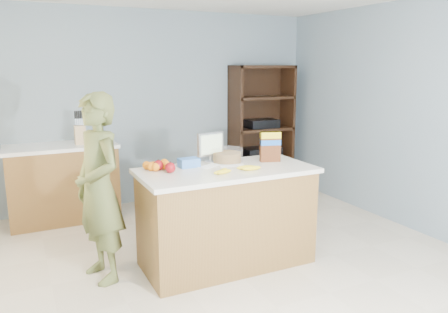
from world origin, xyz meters
name	(u,v)px	position (x,y,z in m)	size (l,w,h in m)	color
floor	(242,276)	(0.00, 0.00, 0.00)	(4.50, 5.00, 0.02)	beige
walls	(243,84)	(0.00, 0.00, 1.65)	(4.52, 5.02, 2.51)	gray
counter_peninsula	(226,220)	(0.00, 0.30, 0.42)	(1.56, 0.76, 0.90)	brown
back_cabinet	(63,182)	(-1.20, 2.20, 0.45)	(1.24, 0.62, 0.90)	brown
shelving_unit	(260,131)	(1.55, 2.35, 0.86)	(0.90, 0.40, 1.80)	black
person	(99,189)	(-1.08, 0.51, 0.80)	(0.58, 0.38, 1.59)	brown
knife_block	(80,134)	(-0.98, 2.14, 1.02)	(0.12, 0.10, 0.31)	tan
envelopes	(221,166)	(0.00, 0.42, 0.90)	(0.44, 0.26, 0.00)	white
bananas	(236,170)	(0.02, 0.15, 0.92)	(0.47, 0.15, 0.04)	yellow
apples	(164,166)	(-0.53, 0.43, 0.95)	(0.16, 0.22, 0.09)	maroon
oranges	(158,165)	(-0.56, 0.53, 0.94)	(0.24, 0.24, 0.07)	orange
blue_carton	(189,163)	(-0.28, 0.50, 0.94)	(0.18, 0.12, 0.08)	blue
salad_bowl	(227,156)	(0.13, 0.55, 0.96)	(0.30, 0.30, 0.13)	#267219
tv	(211,145)	(-0.01, 0.61, 1.06)	(0.28, 0.12, 0.28)	silver
cereal_box	(270,144)	(0.50, 0.38, 1.07)	(0.20, 0.12, 0.29)	#592B14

